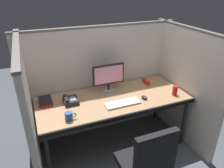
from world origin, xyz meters
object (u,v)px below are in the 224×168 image
(keyboard_main, at_px, (122,103))
(coffee_mug, at_px, (69,116))
(monitor_center, at_px, (109,76))
(computer_mouse, at_px, (144,98))
(book_stack, at_px, (45,101))
(desk_phone, at_px, (70,100))
(soda_can, at_px, (175,90))
(red_stapler, at_px, (146,82))
(desk, at_px, (114,102))

(keyboard_main, distance_m, coffee_mug, 0.67)
(monitor_center, xyz_separation_m, keyboard_main, (0.03, -0.39, -0.20))
(computer_mouse, height_order, book_stack, book_stack)
(keyboard_main, bearing_deg, desk_phone, 155.13)
(computer_mouse, bearing_deg, keyboard_main, -177.23)
(monitor_center, relative_size, soda_can, 3.52)
(monitor_center, distance_m, desk_phone, 0.59)
(book_stack, bearing_deg, computer_mouse, -16.70)
(desk_phone, height_order, coffee_mug, coffee_mug)
(monitor_center, bearing_deg, coffee_mug, -143.44)
(red_stapler, xyz_separation_m, desk_phone, (-1.13, -0.13, 0.01))
(monitor_center, relative_size, red_stapler, 2.87)
(keyboard_main, height_order, red_stapler, red_stapler)
(monitor_center, xyz_separation_m, computer_mouse, (0.34, -0.38, -0.20))
(soda_can, bearing_deg, monitor_center, 150.21)
(desk_phone, bearing_deg, computer_mouse, -15.85)
(coffee_mug, bearing_deg, computer_mouse, 5.57)
(red_stapler, bearing_deg, desk, -158.62)
(monitor_center, xyz_separation_m, red_stapler, (0.58, 0.00, -0.19))
(red_stapler, height_order, coffee_mug, coffee_mug)
(desk_phone, distance_m, soda_can, 1.34)
(monitor_center, bearing_deg, desk_phone, -166.99)
(keyboard_main, bearing_deg, coffee_mug, -173.13)
(keyboard_main, xyz_separation_m, coffee_mug, (-0.66, -0.08, 0.04))
(soda_can, bearing_deg, keyboard_main, 176.90)
(monitor_center, distance_m, soda_can, 0.88)
(red_stapler, distance_m, desk_phone, 1.14)
(keyboard_main, bearing_deg, red_stapler, 35.22)
(keyboard_main, bearing_deg, desk, 106.57)
(desk, relative_size, book_stack, 8.74)
(monitor_center, distance_m, book_stack, 0.85)
(keyboard_main, distance_m, book_stack, 0.93)
(book_stack, bearing_deg, monitor_center, 1.93)
(computer_mouse, xyz_separation_m, desk_phone, (-0.88, 0.25, 0.02))
(coffee_mug, distance_m, soda_can, 1.39)
(red_stapler, relative_size, desk_phone, 0.79)
(monitor_center, relative_size, desk_phone, 2.26)
(desk_phone, distance_m, coffee_mug, 0.36)
(monitor_center, height_order, red_stapler, monitor_center)
(desk, xyz_separation_m, computer_mouse, (0.36, -0.14, 0.07))
(soda_can, bearing_deg, computer_mouse, 172.59)
(computer_mouse, bearing_deg, red_stapler, 56.86)
(desk, relative_size, monitor_center, 4.42)
(computer_mouse, bearing_deg, soda_can, -7.41)
(monitor_center, relative_size, book_stack, 1.98)
(keyboard_main, bearing_deg, monitor_center, 93.70)
(keyboard_main, relative_size, desk_phone, 2.26)
(keyboard_main, xyz_separation_m, computer_mouse, (0.31, 0.02, 0.01))
(coffee_mug, bearing_deg, desk, 21.03)
(coffee_mug, bearing_deg, monitor_center, 36.56)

